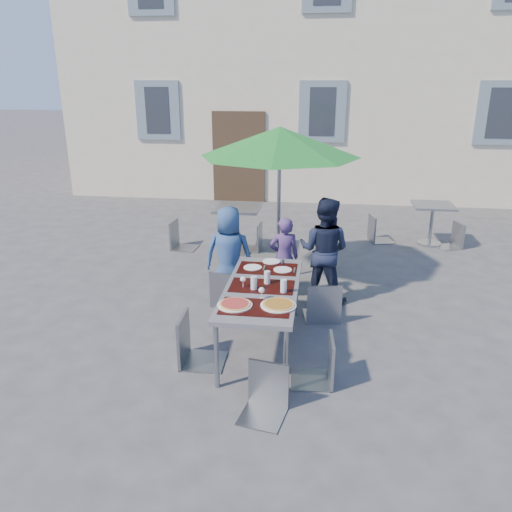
# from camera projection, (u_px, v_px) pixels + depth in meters

# --- Properties ---
(ground) EXTENTS (90.00, 90.00, 0.00)m
(ground) POSITION_uv_depth(u_px,v_px,m) (306.00, 361.00, 5.46)
(ground) COLOR #424244
(ground) RESTS_ON ground
(building) EXTENTS (13.60, 8.20, 11.10)m
(building) POSITION_uv_depth(u_px,v_px,m) (328.00, 10.00, 14.58)
(building) COLOR beige
(building) RESTS_ON ground
(dining_table) EXTENTS (0.80, 1.85, 0.76)m
(dining_table) POSITION_uv_depth(u_px,v_px,m) (262.00, 291.00, 5.54)
(dining_table) COLOR #47484C
(dining_table) RESTS_ON ground
(pizza_near_left) EXTENTS (0.36, 0.36, 0.03)m
(pizza_near_left) POSITION_uv_depth(u_px,v_px,m) (235.00, 304.00, 5.03)
(pizza_near_left) COLOR white
(pizza_near_left) RESTS_ON dining_table
(pizza_near_right) EXTENTS (0.36, 0.36, 0.03)m
(pizza_near_right) POSITION_uv_depth(u_px,v_px,m) (278.00, 305.00, 5.02)
(pizza_near_right) COLOR white
(pizza_near_right) RESTS_ON dining_table
(glassware) EXTENTS (0.52, 0.48, 0.15)m
(glassware) POSITION_uv_depth(u_px,v_px,m) (265.00, 283.00, 5.41)
(glassware) COLOR silver
(glassware) RESTS_ON dining_table
(place_settings) EXTENTS (0.63, 0.49, 0.01)m
(place_settings) POSITION_uv_depth(u_px,v_px,m) (269.00, 266.00, 6.09)
(place_settings) COLOR white
(place_settings) RESTS_ON dining_table
(child_0) EXTENTS (0.66, 0.43, 1.35)m
(child_0) POSITION_uv_depth(u_px,v_px,m) (229.00, 255.00, 6.73)
(child_0) COLOR #2F4F83
(child_0) RESTS_ON ground
(child_1) EXTENTS (0.47, 0.36, 1.15)m
(child_1) POSITION_uv_depth(u_px,v_px,m) (284.00, 258.00, 6.92)
(child_1) COLOR #553975
(child_1) RESTS_ON ground
(child_2) EXTENTS (0.80, 0.60, 1.46)m
(child_2) POSITION_uv_depth(u_px,v_px,m) (324.00, 250.00, 6.74)
(child_2) COLOR #191F37
(child_2) RESTS_ON ground
(chair_0) EXTENTS (0.49, 0.50, 0.97)m
(chair_0) POSITION_uv_depth(u_px,v_px,m) (227.00, 267.00, 6.61)
(chair_0) COLOR gray
(chair_0) RESTS_ON ground
(chair_1) EXTENTS (0.50, 0.50, 0.87)m
(chair_1) POSITION_uv_depth(u_px,v_px,m) (262.00, 275.00, 6.50)
(chair_1) COLOR gray
(chair_1) RESTS_ON ground
(chair_2) EXTENTS (0.50, 0.50, 0.98)m
(chair_2) POSITION_uv_depth(u_px,v_px,m) (324.00, 279.00, 6.19)
(chair_2) COLOR #8F939A
(chair_2) RESTS_ON ground
(chair_3) EXTENTS (0.47, 0.47, 1.03)m
(chair_3) POSITION_uv_depth(u_px,v_px,m) (192.00, 311.00, 5.25)
(chair_3) COLOR gray
(chair_3) RESTS_ON ground
(chair_4) EXTENTS (0.44, 0.44, 0.93)m
(chair_4) POSITION_uv_depth(u_px,v_px,m) (323.00, 334.00, 4.92)
(chair_4) COLOR gray
(chair_4) RESTS_ON ground
(chair_5) EXTENTS (0.46, 0.46, 0.89)m
(chair_5) POSITION_uv_depth(u_px,v_px,m) (266.00, 363.00, 4.47)
(chair_5) COLOR gray
(chair_5) RESTS_ON ground
(patio_umbrella) EXTENTS (2.31, 2.31, 2.29)m
(patio_umbrella) POSITION_uv_depth(u_px,v_px,m) (280.00, 143.00, 7.06)
(patio_umbrella) COLOR #A6A8AE
(patio_umbrella) RESTS_ON ground
(cafe_table_0) EXTENTS (0.78, 0.78, 0.83)m
(cafe_table_0) POSITION_uv_depth(u_px,v_px,m) (238.00, 220.00, 8.71)
(cafe_table_0) COLOR #A6A8AE
(cafe_table_0) RESTS_ON ground
(bg_chair_l_0) EXTENTS (0.46, 0.45, 0.96)m
(bg_chair_l_0) POSITION_uv_depth(u_px,v_px,m) (179.00, 218.00, 8.95)
(bg_chair_l_0) COLOR gray
(bg_chair_l_0) RESTS_ON ground
(bg_chair_r_0) EXTENTS (0.43, 0.43, 0.91)m
(bg_chair_r_0) POSITION_uv_depth(u_px,v_px,m) (254.00, 221.00, 8.86)
(bg_chair_r_0) COLOR gray
(bg_chair_r_0) RESTS_ON ground
(cafe_table_1) EXTENTS (0.72, 0.72, 0.77)m
(cafe_table_1) POSITION_uv_depth(u_px,v_px,m) (432.00, 217.00, 9.16)
(cafe_table_1) COLOR #A6A8AE
(cafe_table_1) RESTS_ON ground
(bg_chair_l_1) EXTENTS (0.51, 0.50, 0.96)m
(bg_chair_l_1) POSITION_uv_depth(u_px,v_px,m) (378.00, 213.00, 9.33)
(bg_chair_l_1) COLOR gray
(bg_chair_l_1) RESTS_ON ground
(bg_chair_r_1) EXTENTS (0.49, 0.49, 0.87)m
(bg_chair_r_1) POSITION_uv_depth(u_px,v_px,m) (455.00, 221.00, 9.01)
(bg_chair_r_1) COLOR #8E9399
(bg_chair_r_1) RESTS_ON ground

